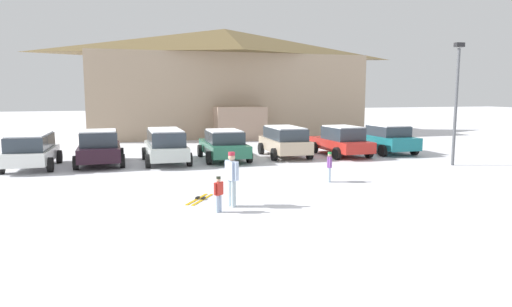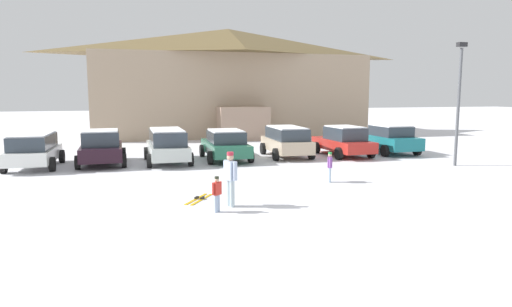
% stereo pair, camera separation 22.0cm
% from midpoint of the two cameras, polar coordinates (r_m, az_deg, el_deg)
% --- Properties ---
extents(ground, '(160.00, 160.00, 0.00)m').
position_cam_midpoint_polar(ground, '(12.50, 13.07, -8.50)').
color(ground, silver).
extents(ski_lodge, '(21.68, 10.58, 8.50)m').
position_cam_midpoint_polar(ski_lodge, '(37.73, -3.30, 8.97)').
color(ski_lodge, tan).
rests_on(ski_lodge, ground).
extents(parked_white_suv, '(2.24, 4.16, 1.58)m').
position_cam_midpoint_polar(parked_white_suv, '(23.06, -25.79, 0.48)').
color(parked_white_suv, white).
rests_on(parked_white_suv, ground).
extents(parked_black_sedan, '(2.27, 4.03, 1.67)m').
position_cam_midpoint_polar(parked_black_sedan, '(22.88, -18.49, 0.75)').
color(parked_black_sedan, black).
rests_on(parked_black_sedan, ground).
extents(parked_silver_wagon, '(2.14, 4.46, 1.66)m').
position_cam_midpoint_polar(parked_silver_wagon, '(22.68, -10.76, 1.10)').
color(parked_silver_wagon, '#BAC4BE').
rests_on(parked_silver_wagon, ground).
extents(parked_green_coupe, '(2.29, 4.58, 1.54)m').
position_cam_midpoint_polar(parked_green_coupe, '(23.35, -3.57, 1.15)').
color(parked_green_coupe, '#236248').
rests_on(parked_green_coupe, ground).
extents(parked_beige_suv, '(2.24, 4.14, 1.62)m').
position_cam_midpoint_polar(parked_beige_suv, '(24.41, 4.10, 1.63)').
color(parked_beige_suv, tan).
rests_on(parked_beige_suv, ground).
extents(parked_red_sedan, '(2.22, 4.34, 1.63)m').
position_cam_midpoint_polar(parked_red_sedan, '(25.23, 11.13, 1.57)').
color(parked_red_sedan, '#B0261F').
rests_on(parked_red_sedan, ground).
extents(parked_teal_hatchback, '(2.22, 4.17, 1.61)m').
position_cam_midpoint_polar(parked_teal_hatchback, '(26.95, 16.52, 1.78)').
color(parked_teal_hatchback, '#196E77').
rests_on(parked_teal_hatchback, ground).
extents(skier_child_in_purple_jacket, '(0.26, 0.41, 1.16)m').
position_cam_midpoint_polar(skier_child_in_purple_jacket, '(17.72, 9.56, -1.47)').
color(skier_child_in_purple_jacket, '#9EBAD2').
rests_on(skier_child_in_purple_jacket, ground).
extents(skier_adult_in_blue_parka, '(0.36, 0.59, 1.67)m').
position_cam_midpoint_polar(skier_adult_in_blue_parka, '(13.73, -2.77, -2.81)').
color(skier_adult_in_blue_parka, '#A5BBC3').
rests_on(skier_adult_in_blue_parka, ground).
extents(skier_child_in_red_jacket, '(0.32, 0.27, 1.05)m').
position_cam_midpoint_polar(skier_child_in_red_jacket, '(13.17, -4.43, -4.83)').
color(skier_child_in_red_jacket, '#98ABC6').
rests_on(skier_child_in_red_jacket, ground).
extents(pair_of_skis, '(1.11, 1.51, 0.08)m').
position_cam_midpoint_polar(pair_of_skis, '(14.89, -6.71, -5.65)').
color(pair_of_skis, '#EEB312').
rests_on(pair_of_skis, ground).
extents(lamp_post, '(0.44, 0.24, 5.69)m').
position_cam_midpoint_polar(lamp_post, '(23.28, 24.27, 6.41)').
color(lamp_post, '#515459').
rests_on(lamp_post, ground).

